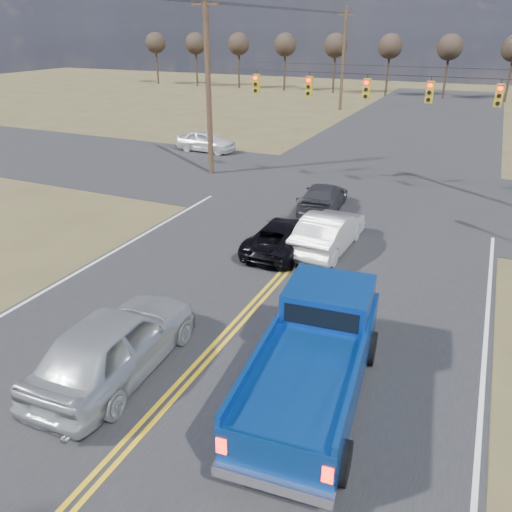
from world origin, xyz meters
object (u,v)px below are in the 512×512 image
at_px(white_car_queue, 329,231).
at_px(dgrey_car_queue, 323,198).
at_px(pickup_truck, 315,357).
at_px(silver_suv, 115,343).
at_px(cross_car_west, 206,141).
at_px(black_suv, 283,236).

relative_size(white_car_queue, dgrey_car_queue, 1.02).
distance_m(white_car_queue, dgrey_car_queue, 4.60).
bearing_deg(pickup_truck, silver_suv, -171.28).
height_order(silver_suv, cross_car_west, silver_suv).
bearing_deg(black_suv, dgrey_car_queue, -90.36).
distance_m(silver_suv, white_car_queue, 10.09).
distance_m(black_suv, cross_car_west, 17.96).
bearing_deg(silver_suv, dgrey_car_queue, -96.96).
relative_size(black_suv, white_car_queue, 0.94).
xyz_separation_m(black_suv, white_car_queue, (1.60, 0.87, 0.16)).
height_order(pickup_truck, black_suv, pickup_truck).
bearing_deg(white_car_queue, pickup_truck, 107.34).
bearing_deg(dgrey_car_queue, black_suv, 83.31).
xyz_separation_m(black_suv, dgrey_car_queue, (0.00, 5.18, 0.05)).
relative_size(pickup_truck, white_car_queue, 1.35).
xyz_separation_m(pickup_truck, white_car_queue, (-2.27, 8.54, -0.35)).
xyz_separation_m(pickup_truck, black_suv, (-3.87, 7.67, -0.51)).
relative_size(black_suv, cross_car_west, 1.02).
bearing_deg(cross_car_west, dgrey_car_queue, -125.86).
bearing_deg(pickup_truck, cross_car_west, 119.95).
height_order(black_suv, cross_car_west, cross_car_west).
bearing_deg(pickup_truck, dgrey_car_queue, 101.36).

